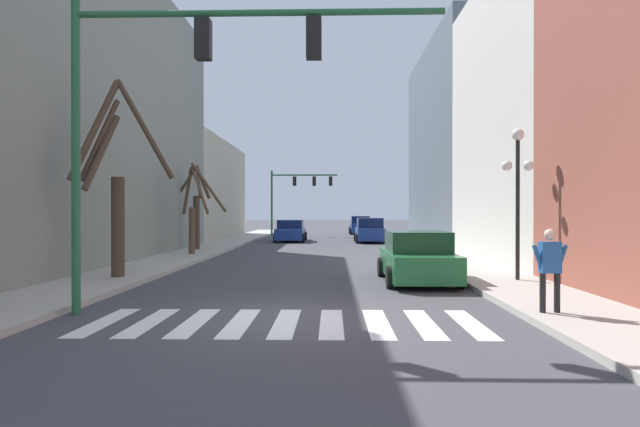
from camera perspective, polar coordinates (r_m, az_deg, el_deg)
ground_plane at (r=10.54m, az=-3.67°, el=-11.75°), size 240.00×240.00×0.00m
sidewalk_left at (r=12.58m, az=-32.70°, el=-9.47°), size 2.57×90.00×0.15m
sidewalk_right at (r=11.67m, az=27.96°, el=-10.23°), size 2.57×90.00×0.15m
building_row_left at (r=25.94m, az=-24.58°, el=8.52°), size 6.00×42.61×13.43m
building_row_right at (r=26.77m, az=22.25°, el=8.41°), size 6.00×37.81×13.44m
crosswalk_stripes at (r=10.03m, az=-3.94°, el=-12.35°), size 7.65×2.60×0.01m
traffic_signal_near at (r=11.23m, az=-15.56°, el=14.43°), size 7.85×0.28×6.75m
traffic_signal_far at (r=44.66m, az=-2.71°, el=2.96°), size 5.95×0.28×5.84m
street_lamp_right_corner at (r=16.02m, az=21.66°, el=4.31°), size 0.95×0.36×4.51m
car_parked_left_near at (r=48.36m, az=4.60°, el=-1.39°), size 2.09×4.66×1.73m
car_driving_toward_lane at (r=36.50m, az=-3.37°, el=-2.03°), size 2.20×4.69×1.57m
car_parked_right_far at (r=35.45m, az=5.72°, el=-2.00°), size 2.14×4.10×1.72m
car_parked_left_mid at (r=15.79m, az=11.05°, el=-5.02°), size 2.19×4.23×1.58m
pedestrian_near_right_corner at (r=11.10m, az=24.79°, el=-5.17°), size 0.72×0.23×1.69m
street_tree_left_near at (r=27.59m, az=-13.98°, el=0.44°), size 2.28×1.97×4.54m
street_tree_right_mid at (r=16.67m, az=-22.45°, el=2.91°), size 2.64×1.74×6.18m
street_tree_left_far at (r=24.67m, az=-14.09°, el=0.42°), size 2.56×2.41×4.39m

